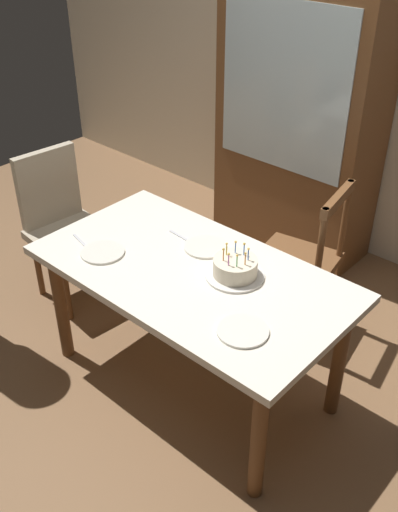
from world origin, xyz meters
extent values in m
plane|color=brown|center=(0.00, 0.00, 0.00)|extent=(6.40, 6.40, 0.00)
cube|color=beige|center=(0.00, 1.85, 1.30)|extent=(6.40, 0.10, 2.60)
cube|color=silver|center=(0.00, 0.00, 0.72)|extent=(1.55, 0.85, 0.04)
cylinder|color=brown|center=(-0.68, -0.32, 0.35)|extent=(0.07, 0.07, 0.70)
cylinder|color=brown|center=(0.68, -0.32, 0.35)|extent=(0.07, 0.07, 0.70)
cylinder|color=brown|center=(-0.68, 0.32, 0.35)|extent=(0.07, 0.07, 0.70)
cylinder|color=brown|center=(0.68, 0.32, 0.35)|extent=(0.07, 0.07, 0.70)
cylinder|color=silver|center=(0.19, 0.10, 0.74)|extent=(0.28, 0.28, 0.01)
cylinder|color=beige|center=(0.19, 0.10, 0.79)|extent=(0.21, 0.21, 0.08)
cylinder|color=#F2994C|center=(0.25, 0.09, 0.86)|extent=(0.01, 0.01, 0.05)
sphere|color=#FFC64C|center=(0.25, 0.09, 0.89)|extent=(0.01, 0.01, 0.01)
cylinder|color=#4C7FE5|center=(0.24, 0.13, 0.86)|extent=(0.01, 0.01, 0.05)
sphere|color=#FFC64C|center=(0.24, 0.13, 0.89)|extent=(0.01, 0.01, 0.01)
cylinder|color=#4C7FE5|center=(0.19, 0.15, 0.86)|extent=(0.01, 0.01, 0.05)
sphere|color=#FFC64C|center=(0.19, 0.15, 0.89)|extent=(0.01, 0.01, 0.01)
cylinder|color=#4C7FE5|center=(0.15, 0.14, 0.86)|extent=(0.01, 0.01, 0.05)
sphere|color=#FFC64C|center=(0.15, 0.14, 0.89)|extent=(0.01, 0.01, 0.01)
cylinder|color=yellow|center=(0.13, 0.10, 0.86)|extent=(0.01, 0.01, 0.05)
sphere|color=#FFC64C|center=(0.13, 0.10, 0.89)|extent=(0.01, 0.01, 0.01)
cylinder|color=#F2994C|center=(0.15, 0.05, 0.86)|extent=(0.01, 0.01, 0.05)
sphere|color=#FFC64C|center=(0.15, 0.05, 0.89)|extent=(0.01, 0.01, 0.01)
cylinder|color=#D872CC|center=(0.20, 0.04, 0.86)|extent=(0.01, 0.01, 0.05)
sphere|color=#FFC64C|center=(0.20, 0.04, 0.89)|extent=(0.01, 0.01, 0.01)
cylinder|color=#66CC72|center=(0.23, 0.05, 0.86)|extent=(0.01, 0.01, 0.05)
sphere|color=#FFC64C|center=(0.23, 0.05, 0.89)|extent=(0.01, 0.01, 0.01)
cylinder|color=silver|center=(-0.43, -0.19, 0.74)|extent=(0.22, 0.22, 0.01)
cylinder|color=silver|center=(-0.08, 0.19, 0.74)|extent=(0.22, 0.22, 0.01)
cylinder|color=silver|center=(0.47, -0.19, 0.74)|extent=(0.22, 0.22, 0.01)
cube|color=silver|center=(-0.59, -0.20, 0.74)|extent=(0.18, 0.06, 0.01)
cube|color=silver|center=(-0.24, 0.18, 0.74)|extent=(0.18, 0.03, 0.01)
cube|color=brown|center=(0.12, 0.74, 0.45)|extent=(0.51, 0.51, 0.05)
cylinder|color=brown|center=(-0.08, 0.88, 0.21)|extent=(0.04, 0.04, 0.42)
cylinder|color=brown|center=(-0.02, 0.55, 0.21)|extent=(0.04, 0.04, 0.42)
cylinder|color=brown|center=(0.25, 0.94, 0.21)|extent=(0.04, 0.04, 0.42)
cylinder|color=brown|center=(0.31, 0.61, 0.21)|extent=(0.04, 0.04, 0.42)
cylinder|color=brown|center=(0.28, 0.96, 0.70)|extent=(0.04, 0.04, 0.50)
cylinder|color=brown|center=(0.35, 0.60, 0.70)|extent=(0.04, 0.04, 0.50)
cube|color=brown|center=(0.31, 0.78, 0.92)|extent=(0.11, 0.40, 0.06)
cube|color=tan|center=(-1.08, 0.07, 0.45)|extent=(0.48, 0.48, 0.05)
cylinder|color=brown|center=(-0.92, -0.12, 0.21)|extent=(0.04, 0.04, 0.42)
cylinder|color=brown|center=(-0.89, 0.22, 0.21)|extent=(0.04, 0.04, 0.42)
cylinder|color=brown|center=(-1.26, -0.08, 0.21)|extent=(0.04, 0.04, 0.42)
cylinder|color=brown|center=(-1.23, 0.26, 0.21)|extent=(0.04, 0.04, 0.42)
cube|color=tan|center=(-1.27, 0.09, 0.70)|extent=(0.09, 0.40, 0.50)
cube|color=brown|center=(-0.45, 1.56, 0.95)|extent=(1.10, 0.44, 1.90)
cube|color=silver|center=(-0.45, 1.34, 1.20)|extent=(0.94, 0.01, 1.04)
camera|label=1|loc=(1.57, -1.69, 2.34)|focal=41.22mm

